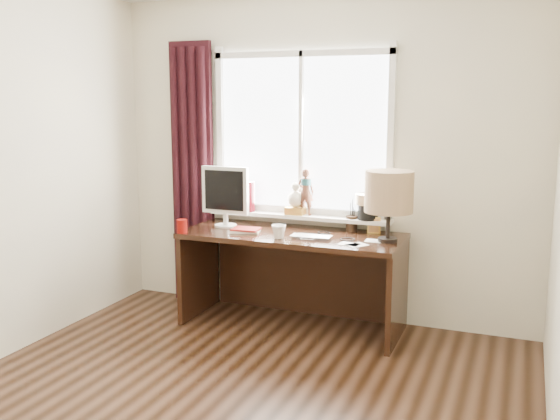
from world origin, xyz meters
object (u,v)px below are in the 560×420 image
at_px(red_cup, 182,226).
at_px(table_lamp, 389,192).
at_px(monitor, 225,193).
at_px(mug, 279,231).
at_px(desk, 296,261).
at_px(laptop, 312,237).

bearing_deg(red_cup, table_lamp, 10.43).
bearing_deg(monitor, mug, -23.37).
distance_m(desk, monitor, 0.79).
xyz_separation_m(desk, monitor, (-0.60, -0.05, 0.52)).
relative_size(laptop, table_lamp, 0.58).
height_order(laptop, table_lamp, table_lamp).
height_order(laptop, mug, mug).
height_order(laptop, monitor, monitor).
distance_m(red_cup, table_lamp, 1.60).
xyz_separation_m(laptop, table_lamp, (0.55, 0.10, 0.35)).
xyz_separation_m(red_cup, monitor, (0.20, 0.34, 0.23)).
relative_size(monitor, table_lamp, 0.94).
bearing_deg(monitor, table_lamp, -2.57).
bearing_deg(desk, red_cup, -153.62).
relative_size(laptop, monitor, 0.62).
bearing_deg(table_lamp, red_cup, -169.57).
relative_size(mug, desk, 0.06).
height_order(mug, desk, mug).
xyz_separation_m(mug, desk, (0.03, 0.30, -0.30)).
relative_size(laptop, desk, 0.18).
xyz_separation_m(monitor, table_lamp, (1.34, -0.06, 0.09)).
relative_size(desk, monitor, 3.47).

